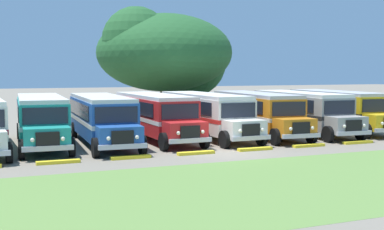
% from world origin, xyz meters
% --- Properties ---
extents(ground_plane, '(220.00, 220.00, 0.00)m').
position_xyz_m(ground_plane, '(0.00, 0.00, 0.00)').
color(ground_plane, slate).
extents(foreground_grass_strip, '(80.00, 9.97, 0.01)m').
position_xyz_m(foreground_grass_strip, '(0.00, -7.60, 0.00)').
color(foreground_grass_strip, olive).
rests_on(foreground_grass_strip, ground_plane).
extents(parked_bus_slot_1, '(3.11, 10.90, 2.82)m').
position_xyz_m(parked_bus_slot_1, '(-8.75, 6.44, 1.58)').
color(parked_bus_slot_1, teal).
rests_on(parked_bus_slot_1, ground_plane).
extents(parked_bus_slot_2, '(3.01, 10.88, 2.82)m').
position_xyz_m(parked_bus_slot_2, '(-5.37, 5.67, 1.58)').
color(parked_bus_slot_2, '#23519E').
rests_on(parked_bus_slot_2, ground_plane).
extents(parked_bus_slot_3, '(2.84, 10.86, 2.82)m').
position_xyz_m(parked_bus_slot_3, '(-1.81, 6.46, 1.58)').
color(parked_bus_slot_3, red).
rests_on(parked_bus_slot_3, ground_plane).
extents(parked_bus_slot_4, '(2.98, 10.88, 2.82)m').
position_xyz_m(parked_bus_slot_4, '(1.55, 6.10, 1.58)').
color(parked_bus_slot_4, silver).
rests_on(parked_bus_slot_4, ground_plane).
extents(parked_bus_slot_5, '(3.24, 10.92, 2.82)m').
position_xyz_m(parked_bus_slot_5, '(5.19, 5.85, 1.58)').
color(parked_bus_slot_5, orange).
rests_on(parked_bus_slot_5, ground_plane).
extents(parked_bus_slot_6, '(3.05, 10.89, 2.82)m').
position_xyz_m(parked_bus_slot_6, '(8.71, 5.77, 1.58)').
color(parked_bus_slot_6, '#9E9993').
rests_on(parked_bus_slot_6, ground_plane).
extents(parked_bus_slot_7, '(3.29, 10.93, 2.82)m').
position_xyz_m(parked_bus_slot_7, '(12.14, 6.23, 1.58)').
color(parked_bus_slot_7, yellow).
rests_on(parked_bus_slot_7, ground_plane).
extents(curb_wheelstop_1, '(2.00, 0.36, 0.15)m').
position_xyz_m(curb_wheelstop_1, '(-8.66, -0.12, 0.07)').
color(curb_wheelstop_1, yellow).
rests_on(curb_wheelstop_1, ground_plane).
extents(curb_wheelstop_2, '(2.00, 0.36, 0.15)m').
position_xyz_m(curb_wheelstop_2, '(-5.19, -0.12, 0.07)').
color(curb_wheelstop_2, yellow).
rests_on(curb_wheelstop_2, ground_plane).
extents(curb_wheelstop_3, '(2.00, 0.36, 0.15)m').
position_xyz_m(curb_wheelstop_3, '(-1.73, -0.12, 0.07)').
color(curb_wheelstop_3, yellow).
rests_on(curb_wheelstop_3, ground_plane).
extents(curb_wheelstop_4, '(2.00, 0.36, 0.15)m').
position_xyz_m(curb_wheelstop_4, '(1.73, -0.12, 0.07)').
color(curb_wheelstop_4, yellow).
rests_on(curb_wheelstop_4, ground_plane).
extents(curb_wheelstop_5, '(2.00, 0.36, 0.15)m').
position_xyz_m(curb_wheelstop_5, '(5.19, -0.12, 0.07)').
color(curb_wheelstop_5, yellow).
rests_on(curb_wheelstop_5, ground_plane).
extents(curb_wheelstop_6, '(2.00, 0.36, 0.15)m').
position_xyz_m(curb_wheelstop_6, '(8.66, -0.12, 0.07)').
color(curb_wheelstop_6, yellow).
rests_on(curb_wheelstop_6, ground_plane).
extents(broad_shade_tree, '(12.15, 13.30, 9.71)m').
position_xyz_m(broad_shade_tree, '(3.03, 18.90, 5.95)').
color(broad_shade_tree, brown).
rests_on(broad_shade_tree, ground_plane).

